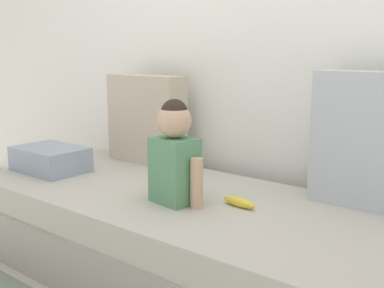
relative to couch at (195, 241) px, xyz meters
The scene contains 8 objects.
ground_plane 0.20m from the couch, ahead, with size 12.00×12.00×0.00m, color #B2ADA3.
back_wall 1.19m from the couch, 90.00° to the left, with size 5.63×0.10×2.46m, color white.
couch is the anchor object (origin of this frame).
throw_pillow_left 0.90m from the couch, 150.62° to the left, with size 0.51×0.16×0.52m, color #C1B29E.
throw_pillow_right 0.91m from the couch, 29.38° to the left, with size 0.52×0.16×0.58m, color #B2BCC6.
toddler 0.44m from the couch, 109.90° to the right, with size 0.30×0.18×0.46m.
banana 0.32m from the couch, ahead, with size 0.17×0.04×0.04m, color yellow.
folded_blanket 0.98m from the couch, behind, with size 0.40×0.28×0.14m, color #8E9EB2.
Camera 1 is at (1.28, -1.61, 1.07)m, focal length 44.01 mm.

